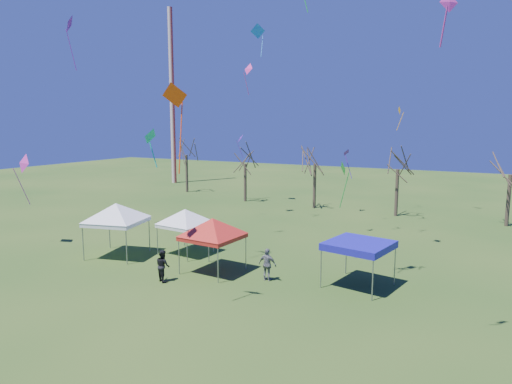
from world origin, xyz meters
TOP-DOWN VIEW (x-y plane):
  - ground at (0.00, 0.00)m, footprint 140.00×140.00m
  - radio_mast at (-28.00, 34.00)m, footprint 0.70×0.70m
  - tree_0 at (-20.85, 27.38)m, footprint 3.83×3.83m
  - tree_1 at (-10.77, 24.65)m, footprint 3.42×3.42m
  - tree_2 at (-2.37, 24.38)m, footprint 3.71×3.71m
  - tree_3 at (6.03, 24.04)m, footprint 3.59×3.59m
  - tree_4 at (15.36, 24.00)m, footprint 3.58×3.58m
  - tent_white_west at (-7.92, 1.81)m, footprint 4.55×4.55m
  - tent_white_mid at (-4.21, 4.35)m, footprint 4.00×4.00m
  - tent_red at (-0.45, 1.94)m, footprint 4.27×4.27m
  - tent_blue at (7.86, 3.54)m, footprint 3.66×3.66m
  - person_dark at (-2.06, -0.73)m, footprint 1.09×1.00m
  - person_grey at (3.09, 2.08)m, footprint 1.10×0.48m
  - kite_13 at (-10.57, 23.18)m, footprint 1.15×1.22m
  - kite_2 at (-9.70, 23.44)m, footprint 1.45×1.06m
  - kite_5 at (1.30, -3.59)m, footprint 1.34×0.87m
  - kite_8 at (-13.87, 4.03)m, footprint 1.27×1.39m
  - kite_1 at (-2.32, -1.14)m, footprint 0.58×0.97m
  - kite_9 at (12.25, -2.74)m, footprint 0.67×0.58m
  - kite_19 at (6.56, 20.74)m, footprint 0.62×0.78m
  - kite_14 at (-15.48, 0.73)m, footprint 1.51×1.02m
  - kite_22 at (1.25, 23.23)m, footprint 0.99×1.08m
  - kite_17 at (5.66, 7.71)m, footprint 0.78×0.95m
  - kite_11 at (-4.13, 14.90)m, footprint 1.31×0.81m

SIDE VIEW (x-z plane):
  - ground at x=0.00m, z-range 0.00..0.00m
  - person_dark at x=-2.06m, z-range 0.00..1.80m
  - person_grey at x=3.09m, z-range 0.00..1.85m
  - tent_blue at x=7.86m, z-range 1.04..3.51m
  - tent_white_mid at x=-4.21m, z-range 1.09..4.64m
  - tent_red at x=-0.45m, z-range 1.16..4.94m
  - tent_white_west at x=-7.92m, z-range 1.27..5.39m
  - tree_1 at x=-10.77m, z-range 2.02..9.56m
  - kite_22 at x=1.25m, z-range 4.42..7.37m
  - kite_17 at x=5.66m, z-range 4.46..7.41m
  - kite_14 at x=-15.48m, z-range 4.06..7.87m
  - tree_4 at x=15.36m, z-range 2.12..10.00m
  - tree_3 at x=6.03m, z-range 2.12..10.03m
  - tree_2 at x=-2.37m, z-range 2.20..10.38m
  - tree_0 at x=-20.85m, z-range 2.27..10.70m
  - kite_13 at x=-10.57m, z-range 5.83..8.44m
  - kite_1 at x=-2.32m, z-range 7.03..9.17m
  - kite_19 at x=6.56m, z-range 8.77..10.91m
  - kite_5 at x=1.30m, z-range 7.96..12.01m
  - radio_mast at x=-28.00m, z-range 0.00..25.00m
  - kite_9 at x=12.25m, z-range 11.89..13.71m
  - kite_2 at x=-9.70m, z-range 12.80..16.11m
  - kite_8 at x=-13.87m, z-range 13.92..17.83m
  - kite_11 at x=-4.13m, z-range 14.96..17.73m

